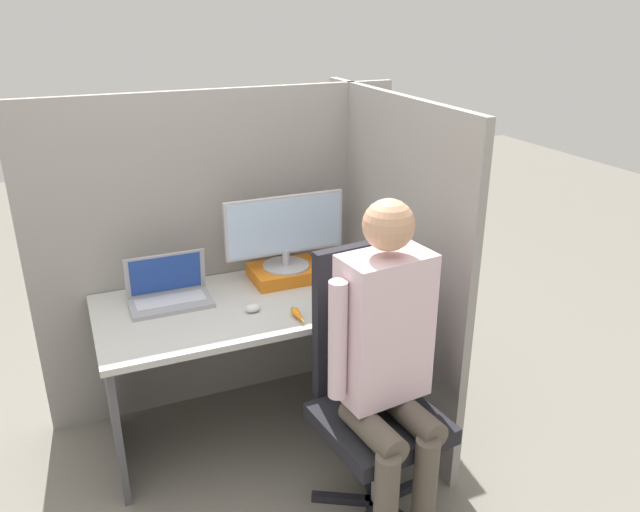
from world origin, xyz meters
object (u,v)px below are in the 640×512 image
stapler (364,277)px  coffee_mug (354,259)px  paper_box (286,273)px  person (388,352)px  laptop (169,294)px  office_chair (371,382)px  carrot_toy (299,317)px  monitor (285,230)px

stapler → coffee_mug: coffee_mug is taller
paper_box → person: size_ratio=0.25×
coffee_mug → laptop: bearing=-177.0°
office_chair → stapler: bearing=66.1°
stapler → carrot_toy: bearing=-150.0°
laptop → monitor: bearing=4.8°
monitor → stapler: monitor is taller
paper_box → carrot_toy: 0.45m
office_chair → coffee_mug: 0.86m
monitor → coffee_mug: bearing=0.3°
paper_box → carrot_toy: (-0.10, -0.44, -0.01)m
monitor → coffee_mug: (0.38, 0.00, -0.21)m
monitor → office_chair: 0.89m
carrot_toy → office_chair: size_ratio=0.13×
paper_box → monitor: bearing=90.0°
paper_box → coffee_mug: 0.38m
laptop → office_chair: office_chair is taller
coffee_mug → carrot_toy: bearing=-137.0°
paper_box → carrot_toy: bearing=-102.8°
paper_box → stapler: (0.35, -0.19, -0.01)m
coffee_mug → stapler: bearing=-100.1°
paper_box → laptop: 0.59m
carrot_toy → office_chair: 0.42m
carrot_toy → person: bearing=-71.5°
person → paper_box: bearing=94.0°
office_chair → laptop: bearing=132.8°
office_chair → coffee_mug: size_ratio=11.67×
laptop → coffee_mug: bearing=3.0°
stapler → person: 0.81m
coffee_mug → paper_box: bearing=-179.3°
laptop → stapler: laptop is taller
monitor → paper_box: bearing=-90.0°
paper_box → coffee_mug: coffee_mug is taller
monitor → carrot_toy: (-0.10, -0.45, -0.24)m
paper_box → monitor: size_ratio=0.57×
monitor → carrot_toy: bearing=-102.8°
carrot_toy → coffee_mug: size_ratio=1.51×
person → coffee_mug: size_ratio=14.42×
office_chair → coffee_mug: (0.30, 0.78, 0.21)m
carrot_toy → office_chair: (0.19, -0.33, -0.18)m
stapler → person: (-0.28, -0.75, 0.05)m
laptop → carrot_toy: (0.49, -0.40, -0.03)m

